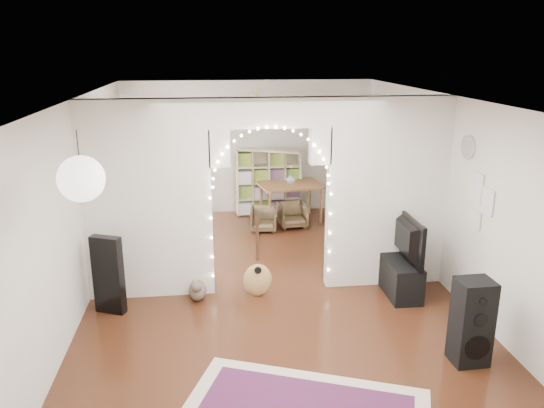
{
  "coord_description": "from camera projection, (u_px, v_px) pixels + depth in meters",
  "views": [
    {
      "loc": [
        -0.82,
        -6.93,
        3.32
      ],
      "look_at": [
        0.06,
        0.3,
        1.16
      ],
      "focal_mm": 35.0,
      "sensor_mm": 36.0,
      "label": 1
    }
  ],
  "objects": [
    {
      "name": "dining_chair_left",
      "position": [
        263.0,
        219.0,
        9.94
      ],
      "size": [
        0.54,
        0.55,
        0.45
      ],
      "primitive_type": "imported",
      "rotation": [
        0.0,
        0.0,
        -0.13
      ],
      "color": "brown",
      "rests_on": "floor"
    },
    {
      "name": "media_console",
      "position": [
        398.0,
        275.0,
        7.44
      ],
      "size": [
        0.41,
        1.0,
        0.5
      ],
      "primitive_type": "cube",
      "rotation": [
        0.0,
        0.0,
        -0.01
      ],
      "color": "black",
      "rests_on": "floor"
    },
    {
      "name": "bookcase",
      "position": [
        269.0,
        182.0,
        10.82
      ],
      "size": [
        1.35,
        0.79,
        1.36
      ],
      "primitive_type": "cube",
      "rotation": [
        0.0,
        0.0,
        -0.37
      ],
      "color": "tan",
      "rests_on": "floor"
    },
    {
      "name": "wall_front",
      "position": [
        333.0,
        343.0,
        3.69
      ],
      "size": [
        5.0,
        0.02,
        2.7
      ],
      "primitive_type": "cube",
      "color": "silver",
      "rests_on": "floor"
    },
    {
      "name": "tv",
      "position": [
        401.0,
        238.0,
        7.28
      ],
      "size": [
        0.15,
        1.08,
        0.62
      ],
      "primitive_type": "imported",
      "rotation": [
        0.0,
        0.0,
        1.56
      ],
      "color": "black",
      "rests_on": "media_console"
    },
    {
      "name": "dining_table",
      "position": [
        291.0,
        187.0,
        10.39
      ],
      "size": [
        1.32,
        0.99,
        0.76
      ],
      "rotation": [
        0.0,
        0.0,
        0.17
      ],
      "color": "brown",
      "rests_on": "floor"
    },
    {
      "name": "ceiling_fan",
      "position": [
        256.0,
        105.0,
        8.86
      ],
      "size": [
        1.1,
        1.1,
        0.3
      ],
      "primitive_type": null,
      "color": "gold",
      "rests_on": "ceiling"
    },
    {
      "name": "ceiling",
      "position": [
        270.0,
        97.0,
        6.87
      ],
      "size": [
        5.0,
        7.5,
        0.02
      ],
      "primitive_type": "cube",
      "color": "white",
      "rests_on": "wall_back"
    },
    {
      "name": "acoustic_guitar",
      "position": [
        257.0,
        267.0,
        7.25
      ],
      "size": [
        0.4,
        0.15,
        0.99
      ],
      "rotation": [
        0.0,
        0.0,
        -0.03
      ],
      "color": "#AD8745",
      "rests_on": "floor"
    },
    {
      "name": "picture_frames",
      "position": [
        479.0,
        201.0,
        6.55
      ],
      "size": [
        0.02,
        0.5,
        0.7
      ],
      "primitive_type": null,
      "color": "white",
      "rests_on": "wall_right"
    },
    {
      "name": "divider_wall",
      "position": [
        270.0,
        192.0,
        7.23
      ],
      "size": [
        5.0,
        0.2,
        2.7
      ],
      "color": "silver",
      "rests_on": "floor"
    },
    {
      "name": "wall_right",
      "position": [
        444.0,
        191.0,
        7.54
      ],
      "size": [
        0.02,
        7.5,
        2.7
      ],
      "primitive_type": "cube",
      "color": "silver",
      "rests_on": "floor"
    },
    {
      "name": "flower_vase",
      "position": [
        291.0,
        179.0,
        10.34
      ],
      "size": [
        0.21,
        0.21,
        0.19
      ],
      "primitive_type": "imported",
      "rotation": [
        0.0,
        0.0,
        0.17
      ],
      "color": "silver",
      "rests_on": "dining_table"
    },
    {
      "name": "dining_chair_right",
      "position": [
        293.0,
        215.0,
        10.16
      ],
      "size": [
        0.55,
        0.56,
        0.47
      ],
      "primitive_type": "imported",
      "rotation": [
        0.0,
        0.0,
        0.08
      ],
      "color": "brown",
      "rests_on": "floor"
    },
    {
      "name": "window",
      "position": [
        107.0,
        164.0,
        8.64
      ],
      "size": [
        0.04,
        1.2,
        1.4
      ],
      "primitive_type": "cube",
      "color": "white",
      "rests_on": "wall_left"
    },
    {
      "name": "guitar_case",
      "position": [
        108.0,
        275.0,
        6.79
      ],
      "size": [
        0.42,
        0.28,
        1.04
      ],
      "primitive_type": "cube",
      "rotation": [
        0.0,
        0.0,
        -0.4
      ],
      "color": "black",
      "rests_on": "floor"
    },
    {
      "name": "paper_lantern",
      "position": [
        81.0,
        179.0,
        4.5
      ],
      "size": [
        0.4,
        0.4,
        0.4
      ],
      "primitive_type": "sphere",
      "color": "white",
      "rests_on": "ceiling"
    },
    {
      "name": "tabby_cat",
      "position": [
        198.0,
        290.0,
        7.22
      ],
      "size": [
        0.26,
        0.55,
        0.36
      ],
      "rotation": [
        0.0,
        0.0,
        -0.06
      ],
      "color": "brown",
      "rests_on": "floor"
    },
    {
      "name": "wall_clock",
      "position": [
        469.0,
        147.0,
        6.76
      ],
      "size": [
        0.03,
        0.31,
        0.31
      ],
      "primitive_type": "cylinder",
      "rotation": [
        0.0,
        1.57,
        0.0
      ],
      "color": "white",
      "rests_on": "wall_right"
    },
    {
      "name": "floor",
      "position": [
        270.0,
        287.0,
        7.64
      ],
      "size": [
        7.5,
        7.5,
        0.0
      ],
      "primitive_type": "plane",
      "color": "black",
      "rests_on": "ground"
    },
    {
      "name": "fairy_lights",
      "position": [
        271.0,
        185.0,
        7.07
      ],
      "size": [
        1.64,
        0.04,
        1.6
      ],
      "primitive_type": null,
      "color": "#FFEABF",
      "rests_on": "divider_wall"
    },
    {
      "name": "wall_left",
      "position": [
        82.0,
        203.0,
        6.97
      ],
      "size": [
        0.02,
        7.5,
        2.7
      ],
      "primitive_type": "cube",
      "color": "silver",
      "rests_on": "floor"
    },
    {
      "name": "floor_speaker",
      "position": [
        472.0,
        322.0,
        5.7
      ],
      "size": [
        0.39,
        0.35,
        0.97
      ],
      "rotation": [
        0.0,
        0.0,
        0.03
      ],
      "color": "black",
      "rests_on": "floor"
    },
    {
      "name": "wall_back",
      "position": [
        249.0,
        148.0,
        10.82
      ],
      "size": [
        5.0,
        0.02,
        2.7
      ],
      "primitive_type": "cube",
      "color": "silver",
      "rests_on": "floor"
    }
  ]
}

